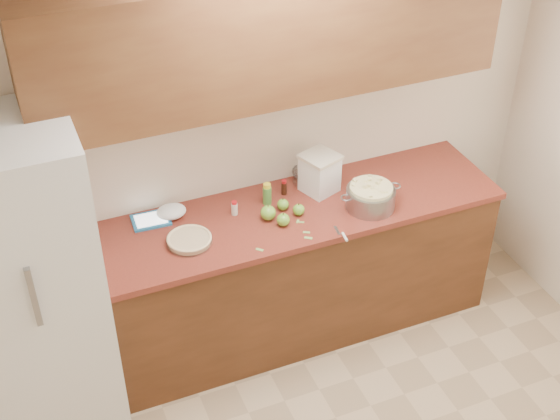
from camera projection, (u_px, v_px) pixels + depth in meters
name	position (u px, v px, depth m)	size (l,w,h in m)	color
room_shell	(421.00, 334.00, 3.20)	(3.60, 3.60, 3.60)	tan
counter_run	(282.00, 272.00, 4.79)	(2.64, 0.68, 0.92)	#582F18
upper_cabinets	(271.00, 36.00, 4.03)	(2.60, 0.34, 0.70)	brown
fridge	(30.00, 282.00, 4.06)	(0.70, 0.70, 1.80)	silver
pie	(189.00, 240.00, 4.28)	(0.26, 0.26, 0.04)	silver
colander	(371.00, 197.00, 4.52)	(0.38, 0.29, 0.14)	gray
flour_canister	(320.00, 173.00, 4.63)	(0.26, 0.26, 0.25)	white
tablet	(151.00, 220.00, 4.45)	(0.22, 0.17, 0.02)	#206A9C
paring_knife	(343.00, 236.00, 4.33)	(0.03, 0.16, 0.01)	gray
lemon_bottle	(267.00, 194.00, 4.55)	(0.05, 0.05, 0.14)	#4C8C38
cinnamon_shaker	(234.00, 208.00, 4.48)	(0.04, 0.04, 0.09)	beige
vanilla_bottle	(284.00, 187.00, 4.64)	(0.03, 0.03, 0.10)	black
mixing_bowl	(309.00, 175.00, 4.75)	(0.22, 0.22, 0.08)	silver
paper_towel	(171.00, 212.00, 4.47)	(0.17, 0.14, 0.07)	white
apple_left	(268.00, 213.00, 4.44)	(0.09, 0.09, 0.10)	#6AA52D
apple_center	(283.00, 205.00, 4.52)	(0.07, 0.07, 0.08)	#6AA52D
apple_front	(283.00, 220.00, 4.40)	(0.08, 0.08, 0.09)	#6AA52D
apple_extra	(299.00, 210.00, 4.48)	(0.07, 0.07, 0.08)	#6AA52D
peel_a	(308.00, 238.00, 4.32)	(0.05, 0.02, 0.00)	#84B256
peel_b	(306.00, 232.00, 4.36)	(0.04, 0.02, 0.00)	#84B256
peel_c	(301.00, 222.00, 4.44)	(0.03, 0.01, 0.00)	#84B256
peel_d	(260.00, 250.00, 4.24)	(0.04, 0.02, 0.00)	#84B256
peel_e	(298.00, 221.00, 4.45)	(0.03, 0.01, 0.00)	#84B256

